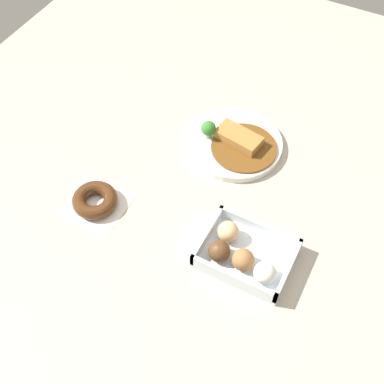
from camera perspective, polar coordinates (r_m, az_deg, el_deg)
name	(u,v)px	position (r m, az deg, el deg)	size (l,w,h in m)	color
ground_plane	(226,174)	(1.19, 3.90, 2.10)	(1.60, 1.60, 0.00)	#B2A893
curry_plate	(235,143)	(1.23, 4.89, 5.61)	(0.23, 0.23, 0.07)	white
donut_box	(243,254)	(1.04, 5.79, -7.08)	(0.19, 0.14, 0.06)	silver
chocolate_ring_donut	(95,200)	(1.14, -10.97, -0.94)	(0.14, 0.14, 0.03)	white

